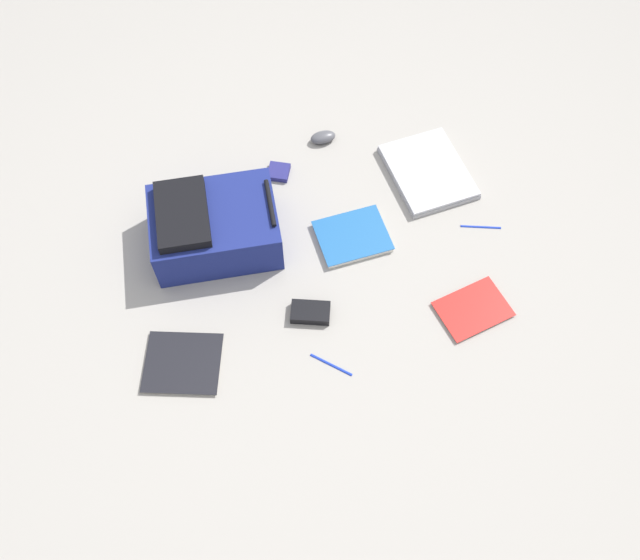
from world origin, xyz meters
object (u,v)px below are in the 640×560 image
at_px(book_manual, 473,309).
at_px(pen_blue, 331,364).
at_px(laptop, 428,172).
at_px(computer_mouse, 323,137).
at_px(book_red, 352,237).
at_px(power_brick, 310,312).
at_px(backpack, 213,226).
at_px(earbud_pouch, 279,172).
at_px(book_blue, 183,363).
at_px(pen_black, 481,227).

height_order(book_manual, pen_blue, book_manual).
distance_m(laptop, computer_mouse, 0.43).
xyz_separation_m(book_red, computer_mouse, (-0.46, -0.00, 0.01)).
bearing_deg(book_red, power_brick, -38.44).
height_order(backpack, power_brick, backpack).
height_order(book_red, power_brick, power_brick).
xyz_separation_m(laptop, earbud_pouch, (-0.13, -0.54, -0.00)).
xyz_separation_m(book_manual, pen_blue, (0.09, -0.51, -0.00)).
relative_size(book_red, pen_blue, 1.75).
relative_size(book_manual, power_brick, 2.04).
xyz_separation_m(book_manual, computer_mouse, (-0.83, -0.33, 0.01)).
bearing_deg(power_brick, laptop, 130.90).
xyz_separation_m(backpack, power_brick, (0.36, 0.26, -0.08)).
xyz_separation_m(backpack, book_red, (0.09, 0.47, -0.08)).
height_order(book_red, earbud_pouch, same).
height_order(computer_mouse, earbud_pouch, computer_mouse).
bearing_deg(backpack, pen_blue, 27.83).
bearing_deg(computer_mouse, power_brick, -20.01).
distance_m(book_manual, book_blue, 0.97).
height_order(book_manual, book_red, book_red).
bearing_deg(pen_blue, earbud_pouch, -178.78).
bearing_deg(book_red, backpack, -101.10).
relative_size(book_red, earbud_pouch, 3.38).
bearing_deg(laptop, book_blue, -60.34).
height_order(book_blue, pen_black, book_blue).
distance_m(book_manual, pen_blue, 0.51).
height_order(power_brick, earbud_pouch, power_brick).
bearing_deg(earbud_pouch, power_brick, -0.88).
bearing_deg(pen_black, computer_mouse, -138.16).
bearing_deg(computer_mouse, pen_black, 37.74).
xyz_separation_m(backpack, pen_black, (0.15, 0.93, -0.09)).
relative_size(laptop, earbud_pouch, 4.84).
distance_m(laptop, book_manual, 0.58).
relative_size(backpack, computer_mouse, 4.46).
bearing_deg(backpack, power_brick, 36.41).
bearing_deg(book_red, computer_mouse, -179.72).
height_order(backpack, pen_black, backpack).
relative_size(pen_black, pen_blue, 0.96).
bearing_deg(book_manual, backpack, -119.98).
distance_m(backpack, pen_black, 0.95).
bearing_deg(backpack, earbud_pouch, 132.44).
relative_size(backpack, book_manual, 1.66).
distance_m(laptop, book_blue, 1.14).
xyz_separation_m(backpack, book_blue, (0.44, -0.17, -0.09)).
xyz_separation_m(book_blue, earbud_pouch, (-0.69, 0.45, 0.00)).
relative_size(laptop, computer_mouse, 3.82).
relative_size(backpack, book_blue, 1.53).
bearing_deg(book_manual, book_red, -138.54).
relative_size(backpack, pen_black, 3.05).
bearing_deg(pen_blue, book_manual, 99.91).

